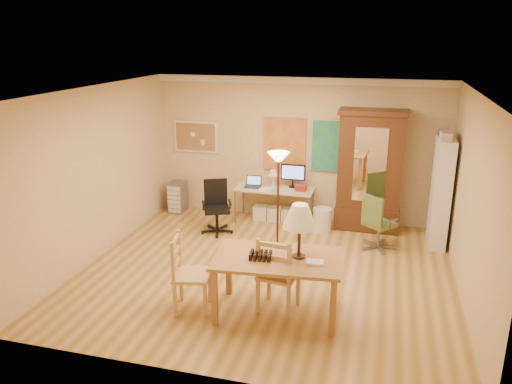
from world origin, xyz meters
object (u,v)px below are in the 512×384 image
(computer_desk, at_px, (276,201))
(dining_table, at_px, (285,246))
(office_chair_black, at_px, (217,218))
(armoire, at_px, (369,178))
(office_chair_green, at_px, (377,234))
(bookshelf, at_px, (440,193))

(computer_desk, bearing_deg, dining_table, -75.48)
(office_chair_black, distance_m, armoire, 2.85)
(office_chair_green, bearing_deg, office_chair_black, 179.47)
(armoire, bearing_deg, office_chair_green, -76.61)
(dining_table, height_order, armoire, armoire)
(office_chair_green, distance_m, armoire, 1.17)
(computer_desk, xyz_separation_m, armoire, (1.70, 0.09, 0.55))
(dining_table, xyz_separation_m, office_chair_black, (-1.75, 2.41, -0.68))
(armoire, bearing_deg, bookshelf, -20.86)
(dining_table, relative_size, armoire, 0.75)
(office_chair_green, height_order, armoire, armoire)
(bookshelf, bearing_deg, dining_table, -125.67)
(bookshelf, bearing_deg, computer_desk, 172.77)
(computer_desk, relative_size, bookshelf, 0.80)
(computer_desk, bearing_deg, office_chair_black, -138.74)
(bookshelf, bearing_deg, office_chair_green, -154.22)
(office_chair_green, bearing_deg, bookshelf, 25.78)
(dining_table, relative_size, bookshelf, 0.90)
(computer_desk, height_order, office_chair_green, computer_desk)
(office_chair_black, bearing_deg, computer_desk, 41.26)
(dining_table, bearing_deg, office_chair_black, 125.95)
(office_chair_black, relative_size, armoire, 0.43)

